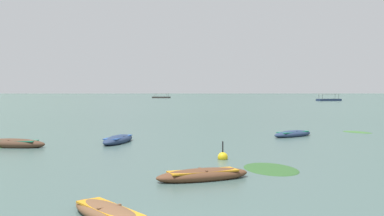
{
  "coord_description": "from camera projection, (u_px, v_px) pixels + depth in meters",
  "views": [
    {
      "loc": [
        0.4,
        -7.74,
        2.99
      ],
      "look_at": [
        3.31,
        59.6,
        0.55
      ],
      "focal_mm": 40.96,
      "sensor_mm": 36.0,
      "label": 1
    }
  ],
  "objects": [
    {
      "name": "mountain_2",
      "position": [
        210.0,
        49.0,
        1852.89
      ],
      "size": [
        1354.2,
        1354.2,
        375.07
      ],
      "primitive_type": "cone",
      "color": "#4C5B56",
      "rests_on": "ground"
    },
    {
      "name": "mountain_1",
      "position": [
        2.0,
        32.0,
        1921.97
      ],
      "size": [
        1504.57,
        1504.57,
        535.03
      ],
      "primitive_type": "cone",
      "color": "slate",
      "rests_on": "ground"
    },
    {
      "name": "rowboat_7",
      "position": [
        109.0,
        214.0,
        10.27
      ],
      "size": [
        2.58,
        3.01,
        0.42
      ],
      "color": "brown",
      "rests_on": "ground"
    },
    {
      "name": "rowboat_4",
      "position": [
        118.0,
        140.0,
        25.88
      ],
      "size": [
        1.99,
        4.0,
        0.56
      ],
      "color": "navy",
      "rests_on": "ground"
    },
    {
      "name": "rowboat_0",
      "position": [
        12.0,
        144.0,
        23.77
      ],
      "size": [
        3.93,
        1.72,
        0.6
      ],
      "color": "#4C3323",
      "rests_on": "ground"
    },
    {
      "name": "rowboat_6",
      "position": [
        203.0,
        175.0,
        14.97
      ],
      "size": [
        3.51,
        2.05,
        0.48
      ],
      "color": "brown",
      "rests_on": "ground"
    },
    {
      "name": "ferry_1",
      "position": [
        161.0,
        97.0,
        222.23
      ],
      "size": [
        9.52,
        6.22,
        2.54
      ],
      "color": "#2D2826",
      "rests_on": "ground"
    },
    {
      "name": "weed_patch_3",
      "position": [
        271.0,
        169.0,
        17.01
      ],
      "size": [
        2.39,
        3.25,
        0.14
      ],
      "primitive_type": "ellipsoid",
      "rotation": [
        0.0,
        0.0,
        1.71
      ],
      "color": "#2D5628",
      "rests_on": "ground"
    },
    {
      "name": "ferry_0",
      "position": [
        329.0,
        100.0,
        148.75
      ],
      "size": [
        8.95,
        4.86,
        2.54
      ],
      "color": "navy",
      "rests_on": "ground"
    },
    {
      "name": "weed_patch_5",
      "position": [
        357.0,
        132.0,
        32.57
      ],
      "size": [
        2.19,
        2.56,
        0.14
      ],
      "primitive_type": "ellipsoid",
      "rotation": [
        0.0,
        0.0,
        2.17
      ],
      "color": "#38662D",
      "rests_on": "ground"
    },
    {
      "name": "mooring_buoy",
      "position": [
        223.0,
        157.0,
        19.49
      ],
      "size": [
        0.46,
        0.46,
        0.94
      ],
      "color": "yellow",
      "rests_on": "ground"
    },
    {
      "name": "rowboat_2",
      "position": [
        293.0,
        134.0,
        29.59
      ],
      "size": [
        3.51,
        2.98,
        0.51
      ],
      "color": "navy",
      "rests_on": "ground"
    },
    {
      "name": "ground_plane",
      "position": [
        173.0,
        93.0,
        1505.44
      ],
      "size": [
        6000.0,
        6000.0,
        0.0
      ],
      "primitive_type": "plane",
      "color": "#425B56"
    }
  ]
}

